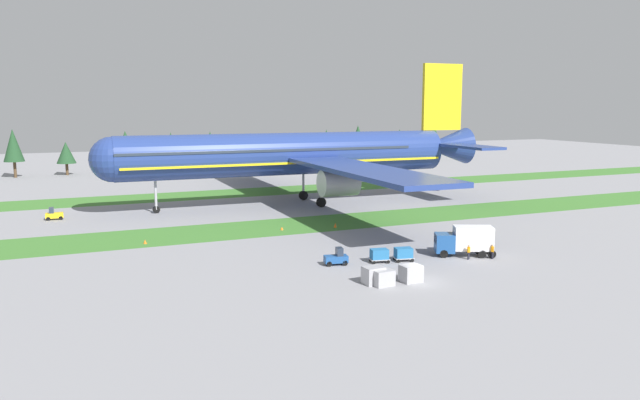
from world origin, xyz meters
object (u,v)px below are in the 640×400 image
Objects in this scene: cargo_dolly_lead at (379,255)px; ground_crew_loader at (469,251)px; catering_truck at (465,240)px; uld_container_2 at (411,273)px; uld_container_3 at (411,274)px; uld_container_1 at (373,275)px; pushback_tractor at (54,215)px; cargo_dolly_second at (403,253)px; baggage_tug at (337,258)px; uld_container_0 at (383,278)px; taxiway_marker_2 at (282,228)px; taxiway_marker_0 at (145,242)px; airliner at (299,153)px; ground_crew_marshaller at (492,251)px; taxiway_marker_1 at (335,225)px.

ground_crew_loader is (10.21, -2.87, 0.03)m from cargo_dolly_lead.
uld_container_2 is at bearing 145.18° from catering_truck.
ground_crew_loader is 12.17m from uld_container_3.
uld_container_3 is at bearing -12.58° from uld_container_1.
cargo_dolly_second is at bearing 41.46° from pushback_tractor.
catering_truck is at bearing -87.54° from baggage_tug.
baggage_tug is 1.40× the size of uld_container_0.
ground_crew_loader is at bearing -93.46° from baggage_tug.
uld_container_1 is 28.95m from taxiway_marker_2.
uld_container_2 is at bearing 164.74° from cargo_dolly_second.
uld_container_1 is at bearing 157.95° from cargo_dolly_lead.
catering_truck is at bearing 29.98° from uld_container_2.
pushback_tractor reaches higher than taxiway_marker_0.
airliner is 33.10× the size of pushback_tractor.
cargo_dolly_lead is 5.21× the size of taxiway_marker_2.
baggage_tug is 18.44m from ground_crew_marshaller.
uld_container_0 reaches higher than cargo_dolly_second.
uld_container_0 is 1.05m from uld_container_1.
taxiway_marker_0 is (-33.50, 23.23, -0.67)m from ground_crew_loader.
uld_container_0 reaches higher than taxiway_marker_1.
uld_container_0 is 1.00× the size of uld_container_1.
uld_container_2 is at bearing -174.96° from cargo_dolly_lead.
airliner is at bearing -114.06° from ground_crew_loader.
catering_truck is at bearing 20.98° from uld_container_1.
uld_container_1 reaches higher than cargo_dolly_lead.
catering_truck is 10.51× the size of taxiway_marker_1.
taxiway_marker_1 is (0.95, 20.87, -0.57)m from cargo_dolly_second.
taxiway_marker_0 is (-18.64, 27.63, -0.61)m from uld_container_1.
cargo_dolly_second is at bearing 64.16° from uld_container_2.
cargo_dolly_lead is at bearing 84.47° from uld_container_2.
uld_container_0 is at bearing -55.57° from uld_container_1.
ground_crew_loader is (-0.62, -1.54, -1.01)m from catering_truck.
airliner is at bearing 77.97° from uld_container_0.
uld_container_1 is at bearing -75.90° from ground_crew_marshaller.
taxiway_marker_2 is at bearing 88.77° from uld_container_1.
ground_crew_loader is 12.14m from uld_container_2.
baggage_tug is 9.87m from uld_container_2.
cargo_dolly_lead is at bearing -44.17° from ground_crew_loader.
pushback_tractor is 3.80× the size of taxiway_marker_1.
taxiway_marker_0 is (-29.98, -21.99, -8.92)m from airliner.
uld_container_1 is (0.29, -8.19, 0.07)m from baggage_tug.
ground_crew_marshaller is 2.83m from ground_crew_loader.
pushback_tractor is (-29.18, 42.36, 0.00)m from baggage_tug.
airliner reaches higher than pushback_tractor.
taxiway_marker_1 is (-6.42, 23.20, -0.60)m from ground_crew_loader.
airliner reaches higher than baggage_tug.
pushback_tractor is at bearing 48.82° from cargo_dolly_lead.
ground_crew_loader is at bearing 25.14° from uld_container_2.
taxiway_marker_2 is (30.09, -21.61, -0.58)m from pushback_tractor.
baggage_tug reaches higher than uld_container_1.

